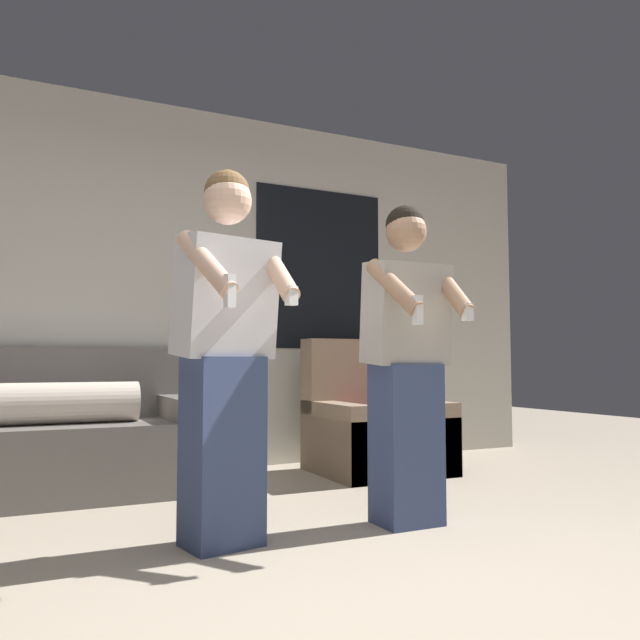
% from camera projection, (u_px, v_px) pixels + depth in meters
% --- Properties ---
extents(ground_plane, '(14.00, 14.00, 0.00)m').
position_uv_depth(ground_plane, '(345.00, 614.00, 1.95)').
color(ground_plane, tan).
extents(wall_back, '(6.47, 0.07, 2.70)m').
position_uv_depth(wall_back, '(169.00, 285.00, 4.57)').
color(wall_back, beige).
rests_on(wall_back, ground_plane).
extents(couch, '(2.02, 0.89, 0.88)m').
position_uv_depth(couch, '(37.00, 442.00, 3.70)').
color(couch, slate).
rests_on(couch, ground_plane).
extents(armchair, '(0.87, 0.80, 0.96)m').
position_uv_depth(armchair, '(374.00, 429.00, 4.52)').
color(armchair, '#937A60').
rests_on(armchair, ground_plane).
extents(person_left, '(0.48, 0.54, 1.64)m').
position_uv_depth(person_left, '(225.00, 352.00, 2.72)').
color(person_left, '#384770').
rests_on(person_left, ground_plane).
extents(person_right, '(0.47, 0.46, 1.58)m').
position_uv_depth(person_right, '(407.00, 361.00, 3.08)').
color(person_right, '#384770').
rests_on(person_right, ground_plane).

